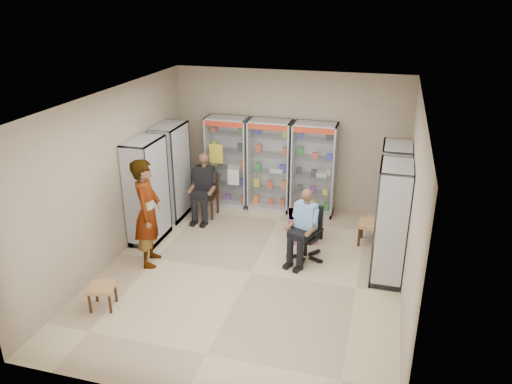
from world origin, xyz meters
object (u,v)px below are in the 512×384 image
(wooden_chair, at_px, (206,195))
(seated_shopkeeper, at_px, (306,227))
(cabinet_right_far, at_px, (392,198))
(office_chair, at_px, (306,233))
(cabinet_back_mid, at_px, (270,166))
(cabinet_back_left, at_px, (228,162))
(cabinet_left_near, at_px, (147,191))
(standing_man, at_px, (148,213))
(woven_stool_a, at_px, (370,233))
(woven_stool_b, at_px, (103,296))
(pink_trunk, at_px, (303,226))
(cabinet_left_far, at_px, (171,172))
(cabinet_back_right, at_px, (314,170))
(cabinet_right_near, at_px, (391,223))

(wooden_chair, height_order, seated_shopkeeper, seated_shopkeeper)
(wooden_chair, bearing_deg, cabinet_right_far, -6.04)
(cabinet_right_far, distance_m, office_chair, 1.73)
(cabinet_back_mid, bearing_deg, wooden_chair, -148.69)
(cabinet_back_left, height_order, cabinet_left_near, same)
(cabinet_right_far, bearing_deg, standing_man, 113.15)
(cabinet_left_near, height_order, seated_shopkeeper, cabinet_left_near)
(woven_stool_a, distance_m, woven_stool_b, 4.96)
(pink_trunk, bearing_deg, cabinet_left_far, 173.69)
(wooden_chair, bearing_deg, cabinet_left_far, -163.61)
(cabinet_back_right, relative_size, office_chair, 1.98)
(cabinet_right_far, relative_size, woven_stool_a, 4.48)
(cabinet_back_left, bearing_deg, standing_man, -100.00)
(cabinet_back_left, height_order, cabinet_right_near, same)
(cabinet_left_near, distance_m, woven_stool_b, 2.42)
(seated_shopkeeper, bearing_deg, cabinet_back_left, 156.86)
(seated_shopkeeper, relative_size, standing_man, 0.66)
(office_chair, distance_m, pink_trunk, 0.80)
(office_chair, height_order, woven_stool_b, office_chair)
(cabinet_right_near, height_order, woven_stool_b, cabinet_right_near)
(cabinet_back_left, height_order, wooden_chair, cabinet_back_left)
(office_chair, distance_m, standing_man, 2.80)
(cabinet_left_near, bearing_deg, cabinet_right_near, 87.43)
(cabinet_back_left, relative_size, cabinet_back_right, 1.00)
(cabinet_right_near, distance_m, cabinet_left_far, 4.65)
(seated_shopkeeper, relative_size, woven_stool_b, 3.39)
(standing_man, bearing_deg, cabinet_back_left, -24.06)
(cabinet_right_near, height_order, seated_shopkeeper, cabinet_right_near)
(cabinet_back_left, bearing_deg, pink_trunk, -32.94)
(woven_stool_b, bearing_deg, cabinet_right_near, 26.51)
(office_chair, relative_size, woven_stool_a, 2.26)
(cabinet_right_far, relative_size, seated_shopkeeper, 1.56)
(cabinet_back_left, height_order, woven_stool_b, cabinet_back_left)
(cabinet_back_mid, relative_size, pink_trunk, 3.61)
(cabinet_right_far, distance_m, standing_man, 4.39)
(cabinet_right_far, height_order, cabinet_left_far, same)
(cabinet_left_far, xyz_separation_m, standing_man, (0.43, -1.92, -0.03))
(cabinet_back_left, relative_size, standing_man, 1.03)
(cabinet_left_near, bearing_deg, woven_stool_b, 8.31)
(cabinet_back_right, bearing_deg, seated_shopkeeper, -83.93)
(cabinet_back_mid, height_order, seated_shopkeeper, cabinet_back_mid)
(woven_stool_b, bearing_deg, cabinet_right_far, 37.42)
(cabinet_back_mid, xyz_separation_m, woven_stool_b, (-1.55, -4.29, -0.81))
(cabinet_back_left, relative_size, cabinet_left_near, 1.00)
(cabinet_right_far, relative_size, wooden_chair, 2.13)
(woven_stool_b, bearing_deg, pink_trunk, 50.35)
(cabinet_right_far, distance_m, woven_stool_a, 0.84)
(cabinet_right_near, distance_m, standing_man, 4.08)
(cabinet_back_right, height_order, seated_shopkeeper, cabinet_back_right)
(cabinet_left_far, bearing_deg, cabinet_left_near, -0.00)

